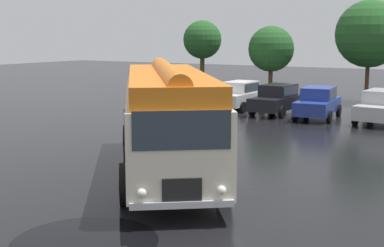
# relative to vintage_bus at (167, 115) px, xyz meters

# --- Properties ---
(ground_plane) EXTENTS (120.00, 120.00, 0.00)m
(ground_plane) POSITION_rel_vintage_bus_xyz_m (0.82, -0.01, -1.89)
(ground_plane) COLOR black
(vintage_bus) EXTENTS (8.09, 9.48, 3.49)m
(vintage_bus) POSITION_rel_vintage_bus_xyz_m (0.00, 0.00, 0.00)
(vintage_bus) COLOR silver
(vintage_bus) RESTS_ON ground
(car_near_left) EXTENTS (1.98, 4.21, 1.66)m
(car_near_left) POSITION_rel_vintage_bus_xyz_m (-4.80, 14.89, -1.05)
(car_near_left) COLOR silver
(car_near_left) RESTS_ON ground
(car_mid_left) EXTENTS (2.06, 4.25, 1.66)m
(car_mid_left) POSITION_rel_vintage_bus_xyz_m (-2.10, 14.16, -1.05)
(car_mid_left) COLOR black
(car_mid_left) RESTS_ON ground
(car_mid_right) EXTENTS (2.29, 4.35, 1.66)m
(car_mid_right) POSITION_rel_vintage_bus_xyz_m (0.36, 13.78, -1.05)
(car_mid_right) COLOR navy
(car_mid_right) RESTS_ON ground
(car_far_right) EXTENTS (2.14, 4.29, 1.66)m
(car_far_right) POSITION_rel_vintage_bus_xyz_m (3.60, 13.93, -1.05)
(car_far_right) COLOR #B7BABF
(car_far_right) RESTS_ON ground
(tree_far_left) EXTENTS (2.88, 2.88, 5.52)m
(tree_far_left) POSITION_rel_vintage_bus_xyz_m (-11.31, 21.51, 2.09)
(tree_far_left) COLOR #4C3823
(tree_far_left) RESTS_ON ground
(tree_left_of_centre) EXTENTS (3.09, 3.09, 5.03)m
(tree_left_of_centre) POSITION_rel_vintage_bus_xyz_m (-5.08, 20.06, 1.61)
(tree_left_of_centre) COLOR #4C3823
(tree_left_of_centre) RESTS_ON ground
(tree_centre) EXTENTS (4.32, 4.32, 6.64)m
(tree_centre) POSITION_rel_vintage_bus_xyz_m (0.96, 21.76, 2.59)
(tree_centre) COLOR #4C3823
(tree_centre) RESTS_ON ground
(puddle_patch) EXTENTS (3.14, 3.14, 0.01)m
(puddle_patch) POSITION_rel_vintage_bus_xyz_m (1.70, -5.69, -1.89)
(puddle_patch) COLOR black
(puddle_patch) RESTS_ON ground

